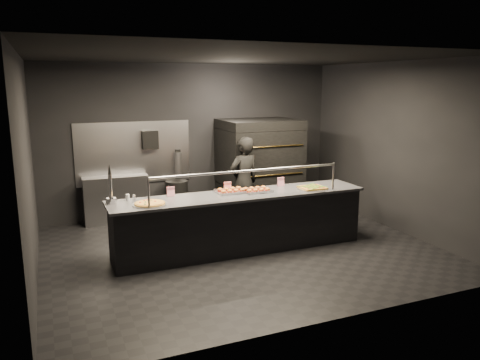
{
  "coord_description": "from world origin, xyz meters",
  "views": [
    {
      "loc": [
        -2.74,
        -6.56,
        2.62
      ],
      "look_at": [
        0.07,
        0.2,
        1.1
      ],
      "focal_mm": 35.0,
      "sensor_mm": 36.0,
      "label": 1
    }
  ],
  "objects_px": {
    "prep_shelf": "(116,199)",
    "round_pizza": "(150,204)",
    "worker": "(244,182)",
    "slider_tray_a": "(231,191)",
    "towel_dispenser": "(150,140)",
    "pizza_oven": "(259,166)",
    "fire_extinguisher": "(178,163)",
    "square_pizza": "(312,188)",
    "trash_bin": "(177,199)",
    "slider_tray_b": "(257,190)",
    "beer_tap": "(111,193)",
    "service_counter": "(241,222)"
  },
  "relations": [
    {
      "from": "slider_tray_b",
      "to": "worker",
      "type": "bearing_deg",
      "value": 76.53
    },
    {
      "from": "beer_tap",
      "to": "slider_tray_b",
      "type": "xyz_separation_m",
      "value": [
        2.25,
        -0.11,
        -0.14
      ]
    },
    {
      "from": "trash_bin",
      "to": "pizza_oven",
      "type": "bearing_deg",
      "value": -11.05
    },
    {
      "from": "worker",
      "to": "towel_dispenser",
      "type": "bearing_deg",
      "value": -49.42
    },
    {
      "from": "fire_extinguisher",
      "to": "slider_tray_a",
      "type": "bearing_deg",
      "value": -83.67
    },
    {
      "from": "prep_shelf",
      "to": "slider_tray_b",
      "type": "height_order",
      "value": "slider_tray_b"
    },
    {
      "from": "towel_dispenser",
      "to": "slider_tray_b",
      "type": "xyz_separation_m",
      "value": [
        1.2,
        -2.34,
        -0.6
      ]
    },
    {
      "from": "round_pizza",
      "to": "slider_tray_a",
      "type": "relative_size",
      "value": 1.02
    },
    {
      "from": "pizza_oven",
      "to": "prep_shelf",
      "type": "height_order",
      "value": "pizza_oven"
    },
    {
      "from": "fire_extinguisher",
      "to": "service_counter",
      "type": "bearing_deg",
      "value": -81.7
    },
    {
      "from": "service_counter",
      "to": "beer_tap",
      "type": "height_order",
      "value": "beer_tap"
    },
    {
      "from": "beer_tap",
      "to": "worker",
      "type": "distance_m",
      "value": 2.75
    },
    {
      "from": "service_counter",
      "to": "round_pizza",
      "type": "height_order",
      "value": "service_counter"
    },
    {
      "from": "towel_dispenser",
      "to": "worker",
      "type": "height_order",
      "value": "towel_dispenser"
    },
    {
      "from": "prep_shelf",
      "to": "beer_tap",
      "type": "height_order",
      "value": "beer_tap"
    },
    {
      "from": "service_counter",
      "to": "pizza_oven",
      "type": "bearing_deg",
      "value": 57.73
    },
    {
      "from": "worker",
      "to": "beer_tap",
      "type": "bearing_deg",
      "value": 11.82
    },
    {
      "from": "trash_bin",
      "to": "service_counter",
      "type": "bearing_deg",
      "value": -78.78
    },
    {
      "from": "beer_tap",
      "to": "square_pizza",
      "type": "distance_m",
      "value": 3.19
    },
    {
      "from": "square_pizza",
      "to": "trash_bin",
      "type": "bearing_deg",
      "value": 125.43
    },
    {
      "from": "pizza_oven",
      "to": "worker",
      "type": "xyz_separation_m",
      "value": [
        -0.62,
        -0.68,
        -0.13
      ]
    },
    {
      "from": "square_pizza",
      "to": "service_counter",
      "type": "bearing_deg",
      "value": 174.4
    },
    {
      "from": "service_counter",
      "to": "trash_bin",
      "type": "xyz_separation_m",
      "value": [
        -0.44,
        2.22,
        -0.1
      ]
    },
    {
      "from": "towel_dispenser",
      "to": "service_counter",
      "type": "bearing_deg",
      "value": -69.37
    },
    {
      "from": "towel_dispenser",
      "to": "slider_tray_b",
      "type": "height_order",
      "value": "towel_dispenser"
    },
    {
      "from": "prep_shelf",
      "to": "round_pizza",
      "type": "relative_size",
      "value": 2.39
    },
    {
      "from": "service_counter",
      "to": "fire_extinguisher",
      "type": "bearing_deg",
      "value": 98.3
    },
    {
      "from": "fire_extinguisher",
      "to": "square_pizza",
      "type": "relative_size",
      "value": 1.01
    },
    {
      "from": "round_pizza",
      "to": "worker",
      "type": "relative_size",
      "value": 0.3
    },
    {
      "from": "slider_tray_a",
      "to": "towel_dispenser",
      "type": "bearing_deg",
      "value": 109.65
    },
    {
      "from": "square_pizza",
      "to": "slider_tray_a",
      "type": "bearing_deg",
      "value": 168.46
    },
    {
      "from": "round_pizza",
      "to": "prep_shelf",
      "type": "bearing_deg",
      "value": 93.54
    },
    {
      "from": "worker",
      "to": "fire_extinguisher",
      "type": "bearing_deg",
      "value": -62.9
    },
    {
      "from": "pizza_oven",
      "to": "round_pizza",
      "type": "distance_m",
      "value": 3.32
    },
    {
      "from": "pizza_oven",
      "to": "trash_bin",
      "type": "bearing_deg",
      "value": 168.95
    },
    {
      "from": "fire_extinguisher",
      "to": "square_pizza",
      "type": "xyz_separation_m",
      "value": [
        1.58,
        -2.52,
        -0.12
      ]
    },
    {
      "from": "service_counter",
      "to": "prep_shelf",
      "type": "relative_size",
      "value": 3.42
    },
    {
      "from": "prep_shelf",
      "to": "fire_extinguisher",
      "type": "relative_size",
      "value": 2.38
    },
    {
      "from": "pizza_oven",
      "to": "slider_tray_a",
      "type": "relative_size",
      "value": 3.88
    },
    {
      "from": "prep_shelf",
      "to": "beer_tap",
      "type": "relative_size",
      "value": 2.07
    },
    {
      "from": "prep_shelf",
      "to": "trash_bin",
      "type": "height_order",
      "value": "prep_shelf"
    },
    {
      "from": "service_counter",
      "to": "worker",
      "type": "relative_size",
      "value": 2.46
    },
    {
      "from": "fire_extinguisher",
      "to": "worker",
      "type": "height_order",
      "value": "worker"
    },
    {
      "from": "service_counter",
      "to": "pizza_oven",
      "type": "xyz_separation_m",
      "value": [
        1.2,
        1.9,
        0.5
      ]
    },
    {
      "from": "pizza_oven",
      "to": "towel_dispenser",
      "type": "height_order",
      "value": "pizza_oven"
    },
    {
      "from": "prep_shelf",
      "to": "slider_tray_b",
      "type": "bearing_deg",
      "value": -50.18
    },
    {
      "from": "service_counter",
      "to": "beer_tap",
      "type": "relative_size",
      "value": 7.06
    },
    {
      "from": "round_pizza",
      "to": "worker",
      "type": "xyz_separation_m",
      "value": [
        2.03,
        1.32,
        -0.1
      ]
    },
    {
      "from": "pizza_oven",
      "to": "square_pizza",
      "type": "xyz_separation_m",
      "value": [
        0.03,
        -2.02,
        -0.03
      ]
    },
    {
      "from": "pizza_oven",
      "to": "towel_dispenser",
      "type": "relative_size",
      "value": 5.46
    }
  ]
}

